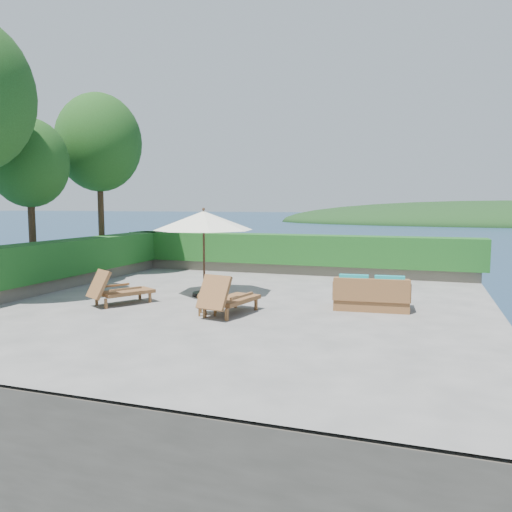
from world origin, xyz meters
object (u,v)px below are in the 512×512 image
(lounge_left, at_px, (118,290))
(wicker_loveseat, at_px, (371,296))
(lounge_right, at_px, (227,298))
(patio_umbrella, at_px, (204,221))
(side_table, at_px, (208,298))

(lounge_left, height_order, wicker_loveseat, lounge_left)
(lounge_right, height_order, wicker_loveseat, lounge_right)
(patio_umbrella, height_order, lounge_left, patio_umbrella)
(lounge_right, distance_m, side_table, 0.44)
(patio_umbrella, distance_m, lounge_left, 2.77)
(lounge_left, xyz_separation_m, lounge_right, (2.90, -0.20, 0.02))
(patio_umbrella, relative_size, lounge_right, 1.83)
(patio_umbrella, xyz_separation_m, lounge_left, (-1.47, -1.72, -1.59))
(patio_umbrella, bearing_deg, wicker_loveseat, -4.49)
(patio_umbrella, height_order, side_table, patio_umbrella)
(patio_umbrella, distance_m, side_table, 2.74)
(side_table, bearing_deg, patio_umbrella, 116.37)
(patio_umbrella, distance_m, lounge_right, 2.86)
(lounge_left, distance_m, lounge_right, 2.91)
(lounge_left, distance_m, wicker_loveseat, 5.95)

